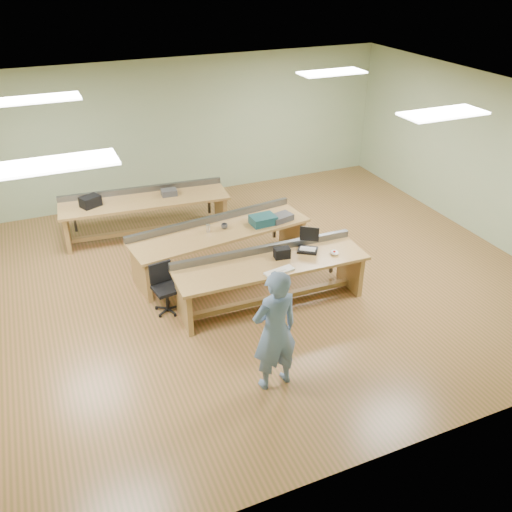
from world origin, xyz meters
The scene contains 22 objects.
floor centered at (0.00, 0.00, 0.00)m, with size 10.00×10.00×0.00m, color brown.
ceiling centered at (0.00, 0.00, 3.00)m, with size 10.00×10.00×0.00m, color silver.
wall_back centered at (0.00, 4.00, 1.50)m, with size 10.00×0.04×3.00m, color #98A77F.
wall_front centered at (0.00, -4.00, 1.50)m, with size 10.00×0.04×3.00m, color #98A77F.
wall_right centered at (5.00, 0.00, 1.50)m, with size 0.04×8.00×3.00m, color #98A77F.
fluor_panels centered at (0.00, 0.00, 2.97)m, with size 6.20×3.50×0.03m.
workbench_front centered at (0.29, -0.77, 0.56)m, with size 3.03×0.88×0.86m.
workbench_mid centered at (-0.06, 0.56, 0.56)m, with size 3.21×1.23×0.86m.
workbench_back centered at (-0.95, 2.35, 0.56)m, with size 3.23×1.12×0.86m.
person centered at (-0.42, -2.47, 0.85)m, with size 0.62×0.41×1.69m, color slate.
laptop_base centered at (0.97, -0.69, 0.77)m, with size 0.31×0.25×0.03m, color black.
laptop_screen centered at (1.04, -0.59, 0.99)m, with size 0.31×0.01×0.24m, color black.
keyboard centered at (0.28, -1.10, 0.76)m, with size 0.47×0.16×0.03m, color beige.
trackball_mouse centered at (1.30, -0.95, 0.78)m, with size 0.13×0.15×0.06m, color white.
camera_bag centered at (0.50, -0.72, 0.83)m, with size 0.24×0.15×0.16m, color black.
task_chair centered at (-1.27, -0.32, 0.29)m, with size 0.48×0.48×0.78m.
parts_bin_teal centered at (0.71, 0.47, 0.82)m, with size 0.43×0.32×0.15m, color #143E43.
parts_bin_grey centered at (1.05, 0.47, 0.81)m, with size 0.40×0.26×0.11m, color #39393B.
mug centered at (0.03, 0.56, 0.79)m, with size 0.11×0.11×0.09m, color #39393B.
drinks_can centered at (-0.26, 0.56, 0.81)m, with size 0.07×0.07×0.13m, color #B6B6BB.
storage_box_back centered at (-1.93, 2.39, 0.85)m, with size 0.35×0.25×0.20m, color black.
tray_back centered at (-0.46, 2.33, 0.81)m, with size 0.29×0.21×0.12m, color #39393B.
Camera 1 is at (-2.71, -7.25, 4.93)m, focal length 38.00 mm.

